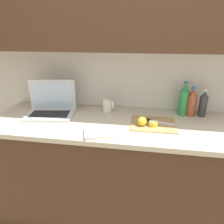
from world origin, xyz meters
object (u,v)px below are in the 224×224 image
Objects in this scene: laptop at (51,107)px; cutting_board at (153,124)px; knife at (152,120)px; measuring_cup at (107,105)px; bottle_green_soda at (203,104)px; lemon_whole_beside at (142,121)px; lemon_half_cut at (153,123)px; bottle_oil_tall at (192,103)px; bottle_water_clear at (184,100)px.

laptop is 1.26× the size of cutting_board.
knife is 2.29× the size of measuring_cup.
bottle_green_soda is at bearing 1.67° from measuring_cup.
lemon_whole_beside is at bearing -39.90° from measuring_cup.
knife is 3.91× the size of lemon_half_cut.
bottle_oil_tall is at bearing 41.52° from knife.
laptop is 1.59× the size of knife.
bottle_oil_tall is (0.38, 0.27, 0.07)m from lemon_whole_beside.
bottle_water_clear is (0.24, 0.26, 0.10)m from lemon_half_cut.
bottle_green_soda is 0.15m from bottle_water_clear.
cutting_board is at bearing -143.08° from bottle_oil_tall.
lemon_half_cut is at bearing -72.43° from knife.
bottle_water_clear is (-0.06, -0.00, 0.02)m from bottle_oil_tall.
bottle_oil_tall is at bearing -0.98° from laptop.
bottle_green_soda is 0.80× the size of bottle_water_clear.
measuring_cup is at bearing 7.40° from laptop.
measuring_cup is (-0.37, 0.24, 0.03)m from lemon_half_cut.
bottle_green_soda is at bearing 0.00° from bottle_water_clear.
laptop reaches higher than bottle_oil_tall.
bottle_water_clear reaches higher than laptop.
bottle_oil_tall is at bearing 180.00° from bottle_green_soda.
bottle_oil_tall is at bearing 35.53° from lemon_whole_beside.
bottle_green_soda is at bearing -1.53° from laptop.
bottle_oil_tall is (-0.09, 0.00, 0.01)m from bottle_green_soda.
laptop is at bearing -164.03° from measuring_cup.
bottle_oil_tall reaches higher than measuring_cup.
bottle_water_clear is at bearing -0.53° from laptop.
lemon_half_cut is (0.82, -0.11, -0.04)m from laptop.
bottle_water_clear is (-0.15, -0.00, 0.03)m from bottle_green_soda.
cutting_board is 2.90× the size of measuring_cup.
knife is 0.11m from lemon_whole_beside.
bottle_water_clear is at bearing 40.56° from lemon_whole_beside.
laptop is at bearing -173.64° from knife.
cutting_board is (0.82, -0.07, -0.06)m from laptop.
cutting_board is at bearing -28.18° from measuring_cup.
lemon_whole_beside reaches higher than cutting_board.
cutting_board is 0.39m from bottle_oil_tall.
cutting_board is 1.17× the size of bottle_water_clear.
bottle_water_clear is 0.62m from measuring_cup.
laptop is 1.47× the size of bottle_water_clear.
bottle_water_clear reaches higher than cutting_board.
knife is (0.81, -0.04, -0.05)m from laptop.
cutting_board is at bearing 87.82° from lemon_half_cut.
lemon_whole_beside is 0.29× the size of bottle_green_soda.
bottle_green_soda is 0.76m from measuring_cup.
lemon_whole_beside is (-0.08, -0.05, 0.04)m from cutting_board.
bottle_green_soda is (0.39, 0.22, 0.10)m from cutting_board.
bottle_green_soda is at bearing 35.42° from knife.
laptop is 3.64× the size of measuring_cup.
laptop is 1.07m from bottle_water_clear.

